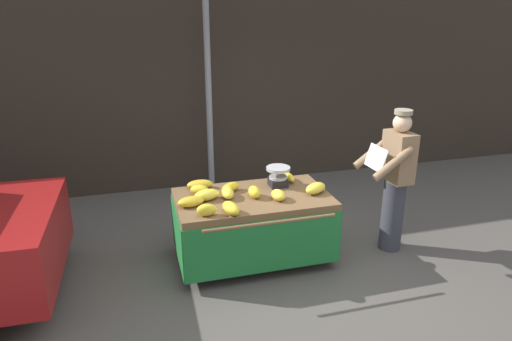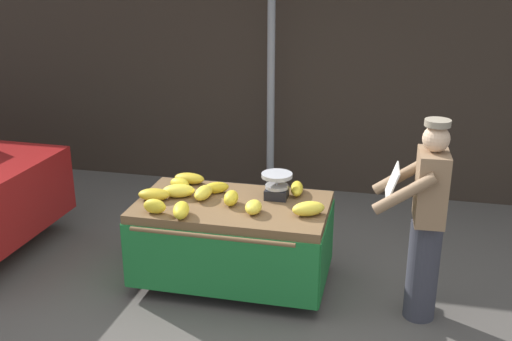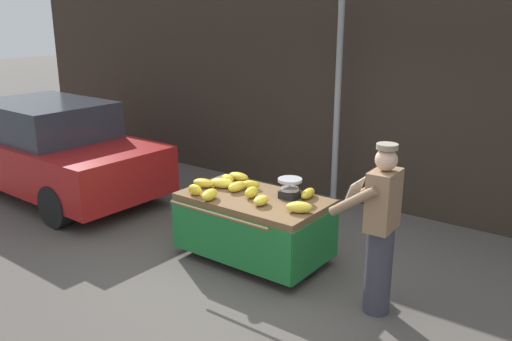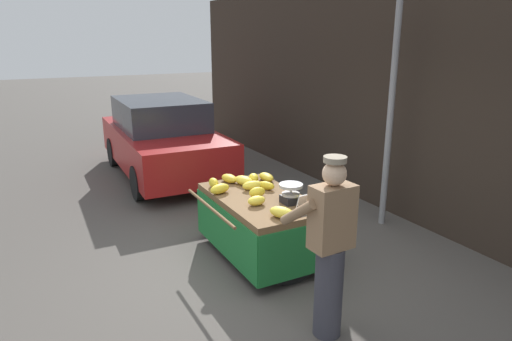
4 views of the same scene
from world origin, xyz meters
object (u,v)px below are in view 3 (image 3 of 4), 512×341
(banana_bunch_4, at_px, (210,195))
(vendor_person, at_px, (380,229))
(banana_cart, at_px, (254,214))
(weighing_scale, at_px, (290,188))
(banana_bunch_1, at_px, (250,185))
(banana_bunch_7, at_px, (261,200))
(banana_bunch_0, at_px, (237,186))
(banana_bunch_6, at_px, (239,176))
(banana_bunch_11, at_px, (308,193))
(banana_bunch_10, at_px, (203,183))
(parked_car, at_px, (53,149))
(street_pole, at_px, (337,101))
(banana_bunch_2, at_px, (222,183))
(banana_bunch_3, at_px, (228,179))
(banana_bunch_9, at_px, (252,192))
(banana_bunch_5, at_px, (299,207))
(banana_bunch_8, at_px, (195,190))

(banana_bunch_4, xyz_separation_m, vendor_person, (2.00, 0.19, 0.02))
(banana_cart, height_order, weighing_scale, weighing_scale)
(banana_bunch_1, height_order, banana_bunch_7, banana_bunch_7)
(banana_cart, bearing_deg, banana_bunch_0, 172.08)
(banana_bunch_6, height_order, vendor_person, vendor_person)
(banana_bunch_1, bearing_deg, banana_bunch_11, 11.39)
(banana_bunch_10, bearing_deg, banana_cart, 7.41)
(banana_bunch_0, height_order, parked_car, parked_car)
(street_pole, bearing_deg, banana_bunch_2, -101.48)
(banana_bunch_11, distance_m, vendor_person, 1.25)
(street_pole, distance_m, banana_bunch_1, 2.08)
(banana_bunch_3, xyz_separation_m, banana_bunch_10, (-0.14, -0.30, -0.00))
(banana_cart, xyz_separation_m, banana_bunch_11, (0.53, 0.34, 0.27))
(vendor_person, bearing_deg, banana_bunch_0, 173.08)
(banana_bunch_11, bearing_deg, banana_bunch_10, -160.45)
(banana_bunch_1, relative_size, vendor_person, 0.14)
(vendor_person, bearing_deg, banana_bunch_2, 174.03)
(banana_bunch_9, xyz_separation_m, parked_car, (-4.02, 0.03, -0.11))
(banana_bunch_5, distance_m, vendor_person, 0.96)
(banana_bunch_5, height_order, banana_bunch_8, banana_bunch_8)
(banana_bunch_4, relative_size, parked_car, 0.07)
(banana_bunch_9, distance_m, parked_car, 4.02)
(banana_bunch_10, bearing_deg, banana_bunch_2, 32.88)
(street_pole, bearing_deg, banana_bunch_5, -70.49)
(street_pole, height_order, banana_bunch_9, street_pole)
(banana_bunch_1, xyz_separation_m, banana_bunch_5, (0.91, -0.31, 0.01))
(banana_bunch_2, relative_size, banana_bunch_10, 1.03)
(banana_bunch_3, bearing_deg, banana_bunch_5, -14.21)
(street_pole, relative_size, weighing_scale, 11.66)
(banana_bunch_2, height_order, banana_bunch_10, banana_bunch_2)
(banana_bunch_9, relative_size, banana_bunch_11, 0.71)
(banana_bunch_2, bearing_deg, banana_bunch_10, -147.12)
(banana_bunch_4, distance_m, banana_bunch_8, 0.25)
(banana_bunch_7, bearing_deg, banana_bunch_11, 61.10)
(weighing_scale, height_order, banana_bunch_6, weighing_scale)
(banana_bunch_0, bearing_deg, banana_cart, -7.92)
(street_pole, bearing_deg, banana_bunch_10, -105.52)
(banana_bunch_5, bearing_deg, banana_bunch_8, -168.86)
(banana_bunch_2, xyz_separation_m, banana_bunch_6, (-0.02, 0.35, -0.01))
(banana_bunch_7, height_order, banana_bunch_8, banana_bunch_8)
(banana_bunch_7, relative_size, vendor_person, 0.13)
(banana_bunch_8, xyz_separation_m, banana_bunch_11, (1.11, 0.71, -0.01))
(banana_bunch_0, height_order, banana_bunch_7, banana_bunch_0)
(banana_bunch_8, bearing_deg, vendor_person, 4.38)
(banana_bunch_0, xyz_separation_m, banana_bunch_1, (0.07, 0.16, -0.01))
(weighing_scale, height_order, banana_bunch_2, weighing_scale)
(banana_bunch_7, bearing_deg, banana_cart, 143.14)
(banana_bunch_3, height_order, banana_bunch_9, banana_bunch_9)
(banana_bunch_2, distance_m, banana_bunch_10, 0.23)
(banana_bunch_7, height_order, banana_bunch_9, banana_bunch_9)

